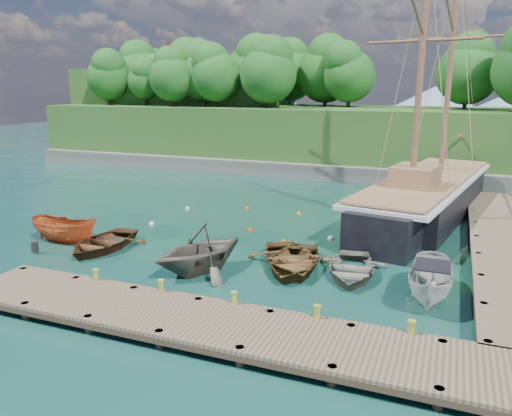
{
  "coord_description": "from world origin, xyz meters",
  "views": [
    {
      "loc": [
        8.74,
        -19.94,
        8.06
      ],
      "look_at": [
        -0.41,
        3.04,
        2.0
      ],
      "focal_mm": 35.0,
      "sensor_mm": 36.0,
      "label": 1
    }
  ],
  "objects_px": {
    "rowboat_4": "(289,267)",
    "motorboat_orange": "(66,242)",
    "rowboat_0": "(103,249)",
    "schooner": "(426,200)",
    "rowboat_3": "(351,276)",
    "rowboat_2": "(293,269)",
    "rowboat_1": "(200,271)",
    "cabin_boat_white": "(430,300)"
  },
  "relations": [
    {
      "from": "motorboat_orange",
      "to": "cabin_boat_white",
      "type": "height_order",
      "value": "cabin_boat_white"
    },
    {
      "from": "rowboat_0",
      "to": "schooner",
      "type": "distance_m",
      "value": 19.8
    },
    {
      "from": "rowboat_1",
      "to": "motorboat_orange",
      "type": "xyz_separation_m",
      "value": [
        -8.63,
        1.18,
        0.0
      ]
    },
    {
      "from": "rowboat_0",
      "to": "rowboat_2",
      "type": "distance_m",
      "value": 9.91
    },
    {
      "from": "rowboat_3",
      "to": "rowboat_4",
      "type": "height_order",
      "value": "rowboat_4"
    },
    {
      "from": "rowboat_3",
      "to": "motorboat_orange",
      "type": "bearing_deg",
      "value": 175.14
    },
    {
      "from": "rowboat_2",
      "to": "rowboat_4",
      "type": "height_order",
      "value": "rowboat_4"
    },
    {
      "from": "rowboat_4",
      "to": "schooner",
      "type": "bearing_deg",
      "value": 35.87
    },
    {
      "from": "cabin_boat_white",
      "to": "rowboat_3",
      "type": "bearing_deg",
      "value": 157.99
    },
    {
      "from": "rowboat_0",
      "to": "rowboat_1",
      "type": "xyz_separation_m",
      "value": [
        6.09,
        -0.97,
        0.0
      ]
    },
    {
      "from": "rowboat_4",
      "to": "cabin_boat_white",
      "type": "relative_size",
      "value": 1.1
    },
    {
      "from": "rowboat_2",
      "to": "schooner",
      "type": "bearing_deg",
      "value": 63.58
    },
    {
      "from": "rowboat_2",
      "to": "rowboat_1",
      "type": "bearing_deg",
      "value": -159.44
    },
    {
      "from": "rowboat_3",
      "to": "cabin_boat_white",
      "type": "xyz_separation_m",
      "value": [
        3.35,
        -1.4,
        0.0
      ]
    },
    {
      "from": "rowboat_0",
      "to": "rowboat_3",
      "type": "xyz_separation_m",
      "value": [
        12.46,
        1.02,
        0.0
      ]
    },
    {
      "from": "rowboat_2",
      "to": "rowboat_3",
      "type": "distance_m",
      "value": 2.59
    },
    {
      "from": "rowboat_1",
      "to": "rowboat_4",
      "type": "bearing_deg",
      "value": 55.12
    },
    {
      "from": "rowboat_1",
      "to": "rowboat_2",
      "type": "height_order",
      "value": "rowboat_1"
    },
    {
      "from": "rowboat_4",
      "to": "motorboat_orange",
      "type": "height_order",
      "value": "motorboat_orange"
    },
    {
      "from": "rowboat_0",
      "to": "rowboat_2",
      "type": "relative_size",
      "value": 0.97
    },
    {
      "from": "rowboat_1",
      "to": "rowboat_4",
      "type": "relative_size",
      "value": 0.95
    },
    {
      "from": "rowboat_2",
      "to": "cabin_boat_white",
      "type": "relative_size",
      "value": 1.07
    },
    {
      "from": "schooner",
      "to": "rowboat_0",
      "type": "bearing_deg",
      "value": -127.97
    },
    {
      "from": "rowboat_4",
      "to": "cabin_boat_white",
      "type": "height_order",
      "value": "cabin_boat_white"
    },
    {
      "from": "schooner",
      "to": "rowboat_2",
      "type": "bearing_deg",
      "value": -101.29
    },
    {
      "from": "rowboat_1",
      "to": "cabin_boat_white",
      "type": "relative_size",
      "value": 1.04
    },
    {
      "from": "rowboat_2",
      "to": "rowboat_4",
      "type": "distance_m",
      "value": 0.33
    },
    {
      "from": "rowboat_0",
      "to": "rowboat_4",
      "type": "bearing_deg",
      "value": 4.73
    },
    {
      "from": "rowboat_2",
      "to": "motorboat_orange",
      "type": "xyz_separation_m",
      "value": [
        -12.42,
        -0.61,
        0.0
      ]
    },
    {
      "from": "rowboat_3",
      "to": "rowboat_2",
      "type": "bearing_deg",
      "value": 176.52
    },
    {
      "from": "motorboat_orange",
      "to": "rowboat_1",
      "type": "bearing_deg",
      "value": -97.04
    },
    {
      "from": "rowboat_2",
      "to": "rowboat_4",
      "type": "xyz_separation_m",
      "value": [
        -0.24,
        0.22,
        0.0
      ]
    },
    {
      "from": "cabin_boat_white",
      "to": "motorboat_orange",
      "type": "bearing_deg",
      "value": 178.9
    },
    {
      "from": "rowboat_4",
      "to": "motorboat_orange",
      "type": "distance_m",
      "value": 12.21
    },
    {
      "from": "rowboat_3",
      "to": "motorboat_orange",
      "type": "distance_m",
      "value": 15.03
    },
    {
      "from": "rowboat_4",
      "to": "rowboat_1",
      "type": "bearing_deg",
      "value": 178.44
    },
    {
      "from": "rowboat_2",
      "to": "motorboat_orange",
      "type": "distance_m",
      "value": 12.44
    },
    {
      "from": "rowboat_0",
      "to": "motorboat_orange",
      "type": "relative_size",
      "value": 1.11
    },
    {
      "from": "rowboat_4",
      "to": "motorboat_orange",
      "type": "bearing_deg",
      "value": 152.82
    },
    {
      "from": "cabin_boat_white",
      "to": "rowboat_2",
      "type": "bearing_deg",
      "value": 169.29
    },
    {
      "from": "rowboat_1",
      "to": "rowboat_2",
      "type": "distance_m",
      "value": 4.19
    },
    {
      "from": "rowboat_4",
      "to": "motorboat_orange",
      "type": "relative_size",
      "value": 1.16
    }
  ]
}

